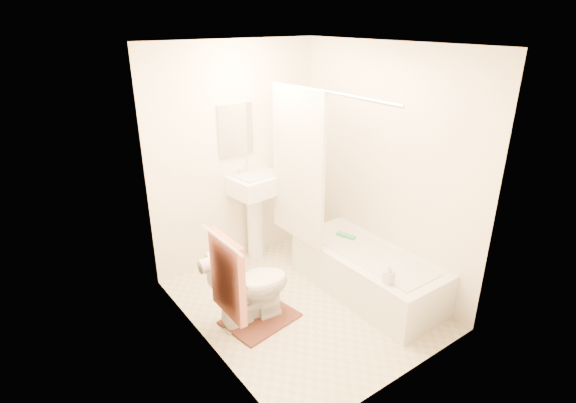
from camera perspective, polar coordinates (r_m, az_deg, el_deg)
floor at (r=4.50m, az=1.92°, el=-12.86°), size 2.40×2.40×0.00m
ceiling at (r=3.67m, az=2.43°, el=19.33°), size 2.40×2.40×0.00m
wall_back at (r=4.88m, az=-6.61°, el=5.64°), size 2.00×0.02×2.40m
wall_left at (r=3.45m, az=-11.08°, el=-1.96°), size 0.02×2.40×2.40m
wall_right at (r=4.58m, az=12.08°, el=4.16°), size 0.02×2.40×2.40m
mirror at (r=4.78m, az=-6.65°, el=9.03°), size 0.40×0.03×0.55m
curtain_rod at (r=3.98m, az=4.91°, el=13.73°), size 0.03×1.70×0.03m
shower_curtain at (r=4.47m, az=1.23°, el=4.47°), size 0.04×0.80×1.55m
towel_bar at (r=3.30m, az=-8.44°, el=-4.84°), size 0.02×0.60×0.02m
towel at (r=3.47m, az=-7.70°, el=-9.42°), size 0.06×0.45×0.66m
toilet_paper at (r=3.80m, az=-10.36°, el=-7.97°), size 0.11×0.12×0.12m
toilet at (r=4.13m, az=-4.70°, el=-10.66°), size 0.75×0.47×0.70m
sink at (r=5.06m, az=-4.10°, el=-1.53°), size 0.60×0.50×1.09m
bathtub at (r=4.63m, az=10.00°, el=-8.83°), size 0.69×1.58×0.44m
bath_mat at (r=4.30m, az=-3.54°, el=-14.63°), size 0.71×0.58×0.02m
soap_bottle at (r=4.03m, az=12.70°, el=-9.05°), size 0.08×0.09×0.17m
scrub_brush at (r=4.76m, az=7.37°, el=-4.35°), size 0.12×0.21×0.04m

